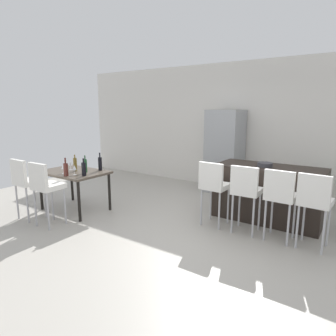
{
  "coord_description": "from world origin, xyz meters",
  "views": [
    {
      "loc": [
        2.09,
        -3.82,
        1.87
      ],
      "look_at": [
        -0.76,
        0.35,
        0.85
      ],
      "focal_mm": 31.66,
      "sensor_mm": 36.0,
      "label": 1
    }
  ],
  "objects_px": {
    "wine_bottle_middle": "(84,169)",
    "wine_bottle_corner": "(100,163)",
    "wine_bottle_near": "(85,166)",
    "wine_glass_end": "(74,168)",
    "refrigerator": "(225,151)",
    "bar_chair_middle": "(246,189)",
    "wine_glass_far": "(70,163)",
    "kitchen_island": "(268,193)",
    "bar_chair_far": "(315,199)",
    "bar_chair_left": "(214,184)",
    "wine_bottle_right": "(66,169)",
    "dining_chair_near": "(26,180)",
    "bar_chair_right": "(280,194)",
    "wine_glass_inner": "(63,167)",
    "dining_chair_far": "(45,184)",
    "fruit_bowl": "(265,165)",
    "dining_table": "(74,175)",
    "wine_bottle_left": "(75,164)"
  },
  "relations": [
    {
      "from": "dining_table",
      "to": "wine_bottle_corner",
      "type": "height_order",
      "value": "wine_bottle_corner"
    },
    {
      "from": "dining_chair_near",
      "to": "wine_bottle_near",
      "type": "relative_size",
      "value": 3.41
    },
    {
      "from": "kitchen_island",
      "to": "wine_bottle_corner",
      "type": "height_order",
      "value": "wine_bottle_corner"
    },
    {
      "from": "bar_chair_middle",
      "to": "wine_bottle_left",
      "type": "xyz_separation_m",
      "value": [
        -2.97,
        -0.73,
        0.17
      ]
    },
    {
      "from": "wine_bottle_right",
      "to": "wine_glass_far",
      "type": "distance_m",
      "value": 0.52
    },
    {
      "from": "bar_chair_left",
      "to": "wine_bottle_middle",
      "type": "relative_size",
      "value": 3.49
    },
    {
      "from": "wine_bottle_middle",
      "to": "refrigerator",
      "type": "xyz_separation_m",
      "value": [
        1.3,
        2.9,
        0.06
      ]
    },
    {
      "from": "kitchen_island",
      "to": "wine_bottle_near",
      "type": "distance_m",
      "value": 3.23
    },
    {
      "from": "wine_bottle_right",
      "to": "fruit_bowl",
      "type": "relative_size",
      "value": 1.28
    },
    {
      "from": "dining_chair_near",
      "to": "wine_bottle_middle",
      "type": "height_order",
      "value": "dining_chair_near"
    },
    {
      "from": "wine_glass_end",
      "to": "refrigerator",
      "type": "relative_size",
      "value": 0.09
    },
    {
      "from": "bar_chair_left",
      "to": "wine_bottle_right",
      "type": "xyz_separation_m",
      "value": [
        -2.24,
        -1.09,
        0.16
      ]
    },
    {
      "from": "wine_bottle_near",
      "to": "wine_bottle_middle",
      "type": "bearing_deg",
      "value": -45.55
    },
    {
      "from": "bar_chair_far",
      "to": "wine_bottle_right",
      "type": "distance_m",
      "value": 3.86
    },
    {
      "from": "bar_chair_middle",
      "to": "refrigerator",
      "type": "bearing_deg",
      "value": 121.55
    },
    {
      "from": "bar_chair_middle",
      "to": "wine_bottle_near",
      "type": "distance_m",
      "value": 2.81
    },
    {
      "from": "bar_chair_left",
      "to": "dining_table",
      "type": "relative_size",
      "value": 0.88
    },
    {
      "from": "bar_chair_left",
      "to": "bar_chair_middle",
      "type": "bearing_deg",
      "value": -0.0
    },
    {
      "from": "bar_chair_middle",
      "to": "dining_chair_near",
      "type": "bearing_deg",
      "value": -154.75
    },
    {
      "from": "bar_chair_right",
      "to": "wine_bottle_right",
      "type": "height_order",
      "value": "wine_bottle_right"
    },
    {
      "from": "wine_bottle_corner",
      "to": "wine_bottle_near",
      "type": "bearing_deg",
      "value": -106.2
    },
    {
      "from": "bar_chair_middle",
      "to": "wine_bottle_corner",
      "type": "relative_size",
      "value": 3.19
    },
    {
      "from": "wine_glass_far",
      "to": "refrigerator",
      "type": "xyz_separation_m",
      "value": [
        1.9,
        2.72,
        0.06
      ]
    },
    {
      "from": "wine_bottle_middle",
      "to": "wine_bottle_right",
      "type": "distance_m",
      "value": 0.3
    },
    {
      "from": "bar_chair_far",
      "to": "wine_glass_far",
      "type": "xyz_separation_m",
      "value": [
        -4.06,
        -0.72,
        0.17
      ]
    },
    {
      "from": "wine_bottle_left",
      "to": "fruit_bowl",
      "type": "xyz_separation_m",
      "value": [
        3.02,
        1.44,
        0.09
      ]
    },
    {
      "from": "bar_chair_right",
      "to": "wine_glass_inner",
      "type": "height_order",
      "value": "bar_chair_right"
    },
    {
      "from": "bar_chair_middle",
      "to": "wine_bottle_left",
      "type": "distance_m",
      "value": 3.06
    },
    {
      "from": "dining_table",
      "to": "dining_chair_far",
      "type": "height_order",
      "value": "dining_chair_far"
    },
    {
      "from": "bar_chair_far",
      "to": "wine_glass_end",
      "type": "relative_size",
      "value": 6.03
    },
    {
      "from": "dining_chair_far",
      "to": "wine_bottle_right",
      "type": "xyz_separation_m",
      "value": [
        -0.06,
        0.45,
        0.16
      ]
    },
    {
      "from": "refrigerator",
      "to": "wine_glass_end",
      "type": "bearing_deg",
      "value": -116.76
    },
    {
      "from": "kitchen_island",
      "to": "wine_bottle_near",
      "type": "relative_size",
      "value": 5.63
    },
    {
      "from": "dining_chair_near",
      "to": "refrigerator",
      "type": "xyz_separation_m",
      "value": [
        2.02,
        3.53,
        0.22
      ]
    },
    {
      "from": "kitchen_island",
      "to": "refrigerator",
      "type": "relative_size",
      "value": 0.94
    },
    {
      "from": "wine_bottle_middle",
      "to": "wine_bottle_left",
      "type": "bearing_deg",
      "value": 158.58
    },
    {
      "from": "kitchen_island",
      "to": "wine_bottle_left",
      "type": "relative_size",
      "value": 5.75
    },
    {
      "from": "wine_bottle_middle",
      "to": "wine_glass_far",
      "type": "bearing_deg",
      "value": 162.6
    },
    {
      "from": "dining_chair_far",
      "to": "wine_bottle_corner",
      "type": "bearing_deg",
      "value": 86.37
    },
    {
      "from": "bar_chair_left",
      "to": "wine_bottle_right",
      "type": "relative_size",
      "value": 3.34
    },
    {
      "from": "wine_bottle_middle",
      "to": "wine_bottle_corner",
      "type": "relative_size",
      "value": 0.91
    },
    {
      "from": "fruit_bowl",
      "to": "dining_table",
      "type": "bearing_deg",
      "value": -154.06
    },
    {
      "from": "bar_chair_far",
      "to": "wine_glass_far",
      "type": "height_order",
      "value": "bar_chair_far"
    },
    {
      "from": "bar_chair_middle",
      "to": "dining_chair_far",
      "type": "distance_m",
      "value": 3.11
    },
    {
      "from": "wine_bottle_right",
      "to": "wine_bottle_near",
      "type": "relative_size",
      "value": 1.02
    },
    {
      "from": "bar_chair_far",
      "to": "wine_bottle_near",
      "type": "height_order",
      "value": "bar_chair_far"
    },
    {
      "from": "bar_chair_middle",
      "to": "wine_bottle_right",
      "type": "height_order",
      "value": "wine_bottle_right"
    },
    {
      "from": "bar_chair_far",
      "to": "kitchen_island",
      "type": "bearing_deg",
      "value": 136.29
    },
    {
      "from": "wine_glass_far",
      "to": "wine_bottle_left",
      "type": "bearing_deg",
      "value": -4.95
    },
    {
      "from": "wine_bottle_near",
      "to": "wine_glass_end",
      "type": "relative_size",
      "value": 1.77
    }
  ]
}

